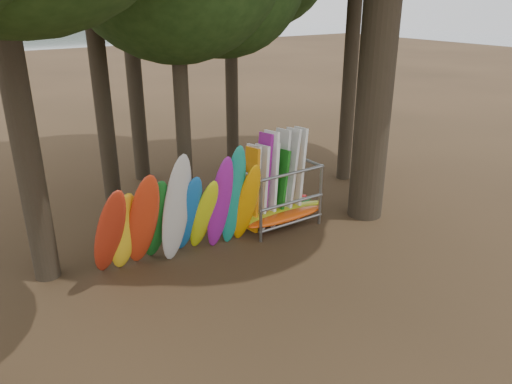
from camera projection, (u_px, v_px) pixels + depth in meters
ground at (277, 262)px, 13.05m from camera, size 120.00×120.00×0.00m
kayak_row at (178, 216)px, 12.52m from camera, size 4.49×1.91×3.24m
storage_rack at (276, 195)px, 14.94m from camera, size 3.21×1.54×2.88m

